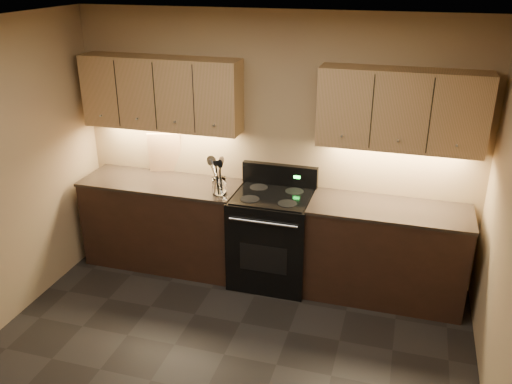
# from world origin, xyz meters

# --- Properties ---
(ceiling) EXTENTS (4.00, 4.00, 0.00)m
(ceiling) POSITION_xyz_m (0.00, 0.00, 2.60)
(ceiling) COLOR silver
(ceiling) RESTS_ON wall_back
(wall_back) EXTENTS (4.00, 0.04, 2.60)m
(wall_back) POSITION_xyz_m (0.00, 2.00, 1.30)
(wall_back) COLOR tan
(wall_back) RESTS_ON ground
(counter_left) EXTENTS (1.62, 0.62, 0.93)m
(counter_left) POSITION_xyz_m (-1.10, 1.70, 0.47)
(counter_left) COLOR black
(counter_left) RESTS_ON ground
(counter_right) EXTENTS (1.46, 0.62, 0.93)m
(counter_right) POSITION_xyz_m (1.18, 1.70, 0.47)
(counter_right) COLOR black
(counter_right) RESTS_ON ground
(stove) EXTENTS (0.76, 0.68, 1.14)m
(stove) POSITION_xyz_m (0.08, 1.68, 0.48)
(stove) COLOR black
(stove) RESTS_ON ground
(upper_cab_left) EXTENTS (1.60, 0.30, 0.70)m
(upper_cab_left) POSITION_xyz_m (-1.10, 1.85, 1.80)
(upper_cab_left) COLOR tan
(upper_cab_left) RESTS_ON wall_back
(upper_cab_right) EXTENTS (1.44, 0.30, 0.70)m
(upper_cab_right) POSITION_xyz_m (1.18, 1.85, 1.80)
(upper_cab_right) COLOR tan
(upper_cab_right) RESTS_ON wall_back
(outlet_plate) EXTENTS (0.08, 0.01, 0.12)m
(outlet_plate) POSITION_xyz_m (-1.30, 1.99, 1.12)
(outlet_plate) COLOR #B2B5BA
(outlet_plate) RESTS_ON wall_back
(utensil_crock) EXTENTS (0.16, 0.16, 0.17)m
(utensil_crock) POSITION_xyz_m (-0.42, 1.57, 1.01)
(utensil_crock) COLOR white
(utensil_crock) RESTS_ON counter_left
(cutting_board) EXTENTS (0.35, 0.17, 0.43)m
(cutting_board) POSITION_xyz_m (-1.16, 1.96, 1.14)
(cutting_board) COLOR #DEA977
(cutting_board) RESTS_ON counter_left
(wooden_spoon) EXTENTS (0.10, 0.15, 0.35)m
(wooden_spoon) POSITION_xyz_m (-0.45, 1.56, 1.12)
(wooden_spoon) COLOR #DEA977
(wooden_spoon) RESTS_ON utensil_crock
(black_spoon) EXTENTS (0.08, 0.10, 0.33)m
(black_spoon) POSITION_xyz_m (-0.42, 1.59, 1.11)
(black_spoon) COLOR black
(black_spoon) RESTS_ON utensil_crock
(black_turner) EXTENTS (0.13, 0.11, 0.34)m
(black_turner) POSITION_xyz_m (-0.42, 1.55, 1.11)
(black_turner) COLOR black
(black_turner) RESTS_ON utensil_crock
(steel_spatula) EXTENTS (0.21, 0.10, 0.36)m
(steel_spatula) POSITION_xyz_m (-0.41, 1.59, 1.12)
(steel_spatula) COLOR silver
(steel_spatula) RESTS_ON utensil_crock
(steel_skimmer) EXTENTS (0.20, 0.14, 0.37)m
(steel_skimmer) POSITION_xyz_m (-0.40, 1.56, 1.12)
(steel_skimmer) COLOR silver
(steel_skimmer) RESTS_ON utensil_crock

